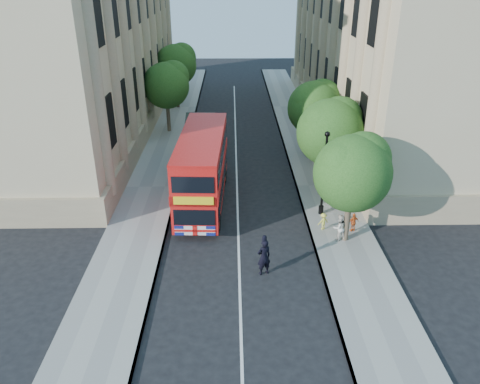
{
  "coord_description": "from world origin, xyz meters",
  "views": [
    {
      "loc": [
        -0.3,
        -18.71,
        13.48
      ],
      "look_at": [
        0.11,
        4.52,
        2.3
      ],
      "focal_mm": 35.0,
      "sensor_mm": 36.0,
      "label": 1
    }
  ],
  "objects_px": {
    "double_decker_bus": "(202,167)",
    "lamp_post": "(324,177)",
    "box_van": "(201,143)",
    "police_constable": "(264,257)",
    "woman_pedestrian": "(339,228)"
  },
  "relations": [
    {
      "from": "double_decker_bus",
      "to": "woman_pedestrian",
      "type": "bearing_deg",
      "value": -29.88
    },
    {
      "from": "lamp_post",
      "to": "double_decker_bus",
      "type": "relative_size",
      "value": 0.54
    },
    {
      "from": "box_van",
      "to": "double_decker_bus",
      "type": "bearing_deg",
      "value": -88.89
    },
    {
      "from": "box_van",
      "to": "woman_pedestrian",
      "type": "xyz_separation_m",
      "value": [
        8.05,
        -11.57,
        -0.7
      ]
    },
    {
      "from": "police_constable",
      "to": "woman_pedestrian",
      "type": "bearing_deg",
      "value": -168.25
    },
    {
      "from": "lamp_post",
      "to": "woman_pedestrian",
      "type": "distance_m",
      "value": 3.46
    },
    {
      "from": "double_decker_bus",
      "to": "box_van",
      "type": "relative_size",
      "value": 1.68
    },
    {
      "from": "double_decker_bus",
      "to": "police_constable",
      "type": "distance_m",
      "value": 8.47
    },
    {
      "from": "double_decker_bus",
      "to": "lamp_post",
      "type": "bearing_deg",
      "value": -11.45
    },
    {
      "from": "double_decker_bus",
      "to": "box_van",
      "type": "bearing_deg",
      "value": 96.5
    },
    {
      "from": "police_constable",
      "to": "woman_pedestrian",
      "type": "distance_m",
      "value": 5.13
    },
    {
      "from": "double_decker_bus",
      "to": "box_van",
      "type": "distance_m",
      "value": 6.87
    },
    {
      "from": "police_constable",
      "to": "woman_pedestrian",
      "type": "xyz_separation_m",
      "value": [
        4.24,
        2.88,
        -0.08
      ]
    },
    {
      "from": "lamp_post",
      "to": "double_decker_bus",
      "type": "xyz_separation_m",
      "value": [
        -7.14,
        1.76,
        -0.08
      ]
    },
    {
      "from": "lamp_post",
      "to": "woman_pedestrian",
      "type": "relative_size",
      "value": 3.43
    }
  ]
}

